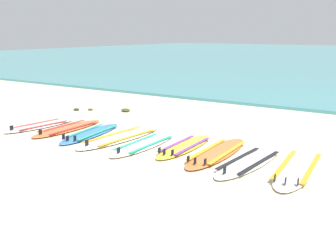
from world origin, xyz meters
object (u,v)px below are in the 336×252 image
surfboard_1 (68,128)px  surfboard_8 (297,168)px  surfboard_2 (91,133)px  surfboard_4 (144,145)px  surfboard_5 (185,146)px  surfboard_3 (121,137)px  surfboard_6 (217,153)px  surfboard_0 (40,126)px  surfboard_7 (249,162)px

surfboard_1 → surfboard_8: (5.59, 0.11, 0.00)m
surfboard_1 → surfboard_2: 0.83m
surfboard_4 → surfboard_8: (3.15, 0.27, 0.00)m
surfboard_5 → surfboard_3: bearing=-174.5°
surfboard_1 → surfboard_4: 2.45m
surfboard_1 → surfboard_6: size_ratio=0.91×
surfboard_0 → surfboard_6: size_ratio=0.82×
surfboard_3 → surfboard_4: 0.82m
surfboard_0 → surfboard_2: (1.62, 0.13, 0.00)m
surfboard_3 → surfboard_4: same height
surfboard_1 → surfboard_5: same height
surfboard_5 → surfboard_6: (0.76, -0.03, -0.00)m
surfboard_0 → surfboard_7: (5.55, 0.14, -0.00)m
surfboard_0 → surfboard_2: bearing=4.6°
surfboard_3 → surfboard_5: same height
surfboard_2 → surfboard_6: size_ratio=0.91×
surfboard_1 → surfboard_8: bearing=1.1°
surfboard_7 → surfboard_2: bearing=-179.8°
surfboard_3 → surfboard_4: bearing=-13.7°
surfboard_0 → surfboard_3: same height
surfboard_3 → surfboard_6: size_ratio=1.05×
surfboard_2 → surfboard_8: (4.77, 0.17, -0.00)m
surfboard_0 → surfboard_5: size_ratio=0.95×
surfboard_1 → surfboard_7: same height
surfboard_5 → surfboard_6: same height
surfboard_2 → surfboard_3: size_ratio=0.87×
surfboard_2 → surfboard_4: bearing=-3.3°
surfboard_0 → surfboard_7: size_ratio=0.86×
surfboard_7 → surfboard_5: bearing=170.9°
surfboard_5 → surfboard_7: 1.54m
surfboard_4 → surfboard_6: size_ratio=0.89×
surfboard_3 → surfboard_4: size_ratio=1.18×
surfboard_5 → surfboard_8: size_ratio=0.82×
surfboard_2 → surfboard_4: 1.63m
surfboard_0 → surfboard_5: same height
surfboard_3 → surfboard_6: same height
surfboard_2 → surfboard_5: bearing=6.0°
surfboard_2 → surfboard_7: 3.93m
surfboard_1 → surfboard_5: bearing=3.3°
surfboard_0 → surfboard_4: (3.24, 0.04, -0.00)m
surfboard_0 → surfboard_6: bearing=4.3°
surfboard_3 → surfboard_6: (2.35, 0.13, 0.00)m
surfboard_3 → surfboard_7: size_ratio=1.11×
surfboard_4 → surfboard_7: size_ratio=0.94×
surfboard_2 → surfboard_8: 4.77m
surfboard_0 → surfboard_8: bearing=2.7°
surfboard_3 → surfboard_8: size_ratio=1.00×
surfboard_0 → surfboard_3: (2.44, 0.23, -0.00)m
surfboard_7 → surfboard_1: bearing=179.3°
surfboard_3 → surfboard_6: bearing=3.1°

